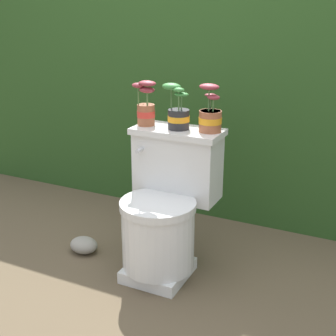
% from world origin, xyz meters
% --- Properties ---
extents(ground_plane, '(12.00, 12.00, 0.00)m').
position_xyz_m(ground_plane, '(0.00, 0.00, 0.00)').
color(ground_plane, brown).
extents(hedge_backdrop, '(3.84, 0.98, 1.34)m').
position_xyz_m(hedge_backdrop, '(0.00, 1.28, 0.67)').
color(hedge_backdrop, '#284C1E').
rests_on(hedge_backdrop, ground).
extents(toilet, '(0.45, 0.51, 0.71)m').
position_xyz_m(toilet, '(0.08, 0.11, 0.33)').
color(toilet, silver).
rests_on(toilet, ground).
extents(potted_plant_left, '(0.13, 0.09, 0.23)m').
position_xyz_m(potted_plant_left, '(-0.09, 0.23, 0.80)').
color(potted_plant_left, '#9E5638').
rests_on(potted_plant_left, toilet).
extents(potted_plant_midleft, '(0.14, 0.11, 0.22)m').
position_xyz_m(potted_plant_midleft, '(0.08, 0.24, 0.79)').
color(potted_plant_midleft, '#262628').
rests_on(potted_plant_midleft, toilet).
extents(potted_plant_middle, '(0.11, 0.11, 0.23)m').
position_xyz_m(potted_plant_middle, '(0.25, 0.26, 0.78)').
color(potted_plant_middle, '#9E5638').
rests_on(potted_plant_middle, toilet).
extents(garden_stone, '(0.16, 0.13, 0.09)m').
position_xyz_m(garden_stone, '(-0.39, 0.05, 0.04)').
color(garden_stone, gray).
rests_on(garden_stone, ground).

